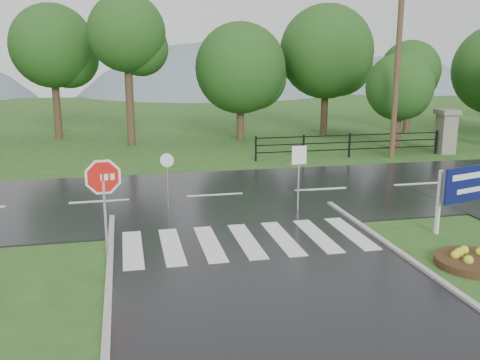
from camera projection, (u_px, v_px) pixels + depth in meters
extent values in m
plane|color=#27511B|center=(310.00, 336.00, 9.56)|extent=(120.00, 120.00, 0.00)
cube|color=black|center=(215.00, 196.00, 19.07)|extent=(90.00, 8.00, 0.04)
cube|color=silver|center=(133.00, 249.00, 13.68)|extent=(0.50, 2.80, 0.02)
cube|color=silver|center=(172.00, 246.00, 13.88)|extent=(0.50, 2.80, 0.02)
cube|color=silver|center=(210.00, 243.00, 14.09)|extent=(0.50, 2.80, 0.02)
cube|color=silver|center=(247.00, 241.00, 14.30)|extent=(0.50, 2.80, 0.02)
cube|color=silver|center=(282.00, 238.00, 14.51)|extent=(0.50, 2.80, 0.02)
cube|color=silver|center=(317.00, 235.00, 14.72)|extent=(0.50, 2.80, 0.02)
cube|color=silver|center=(351.00, 233.00, 14.93)|extent=(0.50, 2.80, 0.02)
cube|color=gray|center=(446.00, 134.00, 27.27)|extent=(0.80, 0.80, 2.00)
cube|color=#6B6659|center=(448.00, 112.00, 27.01)|extent=(1.00, 1.00, 0.24)
cube|color=black|center=(349.00, 149.00, 26.31)|extent=(9.50, 0.05, 0.05)
cube|color=black|center=(350.00, 142.00, 26.23)|extent=(9.50, 0.05, 0.05)
cube|color=black|center=(350.00, 135.00, 26.15)|extent=(9.50, 0.05, 0.05)
cube|color=black|center=(256.00, 149.00, 25.27)|extent=(0.08, 0.08, 1.20)
cube|color=black|center=(436.00, 142.00, 27.25)|extent=(0.08, 0.08, 1.20)
sphere|color=slate|center=(206.00, 214.00, 76.98)|extent=(48.00, 48.00, 48.00)
sphere|color=slate|center=(386.00, 175.00, 81.85)|extent=(36.00, 36.00, 36.00)
cube|color=#939399|center=(106.00, 220.00, 13.00)|extent=(0.06, 0.06, 1.96)
cylinder|color=white|center=(103.00, 177.00, 12.77)|extent=(1.18, 0.14, 1.18)
cylinder|color=red|center=(103.00, 177.00, 12.75)|extent=(1.02, 0.13, 1.03)
cube|color=silver|center=(439.00, 202.00, 14.83)|extent=(0.11, 0.11, 1.83)
cube|color=#0B124B|center=(473.00, 183.00, 14.92)|extent=(2.12, 0.68, 1.01)
cube|color=white|center=(474.00, 175.00, 14.84)|extent=(1.67, 0.51, 0.16)
cube|color=white|center=(473.00, 190.00, 14.93)|extent=(1.23, 0.38, 0.14)
cylinder|color=#332111|center=(474.00, 262.00, 12.74)|extent=(1.83, 1.83, 0.18)
cube|color=#939399|center=(298.00, 181.00, 16.93)|extent=(0.04, 0.04, 2.01)
cube|color=white|center=(299.00, 155.00, 16.72)|extent=(0.48, 0.03, 0.58)
cylinder|color=#939399|center=(168.00, 185.00, 17.04)|extent=(0.05, 0.05, 1.76)
cylinder|color=white|center=(167.00, 160.00, 16.84)|extent=(0.42, 0.16, 0.44)
cylinder|color=#473523|center=(397.00, 73.00, 25.42)|extent=(0.27, 0.27, 8.23)
cylinder|color=#3D2B1C|center=(397.00, 124.00, 28.20)|extent=(0.40, 0.40, 2.77)
sphere|color=#1A4415|center=(400.00, 87.00, 27.77)|extent=(3.50, 3.50, 3.50)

